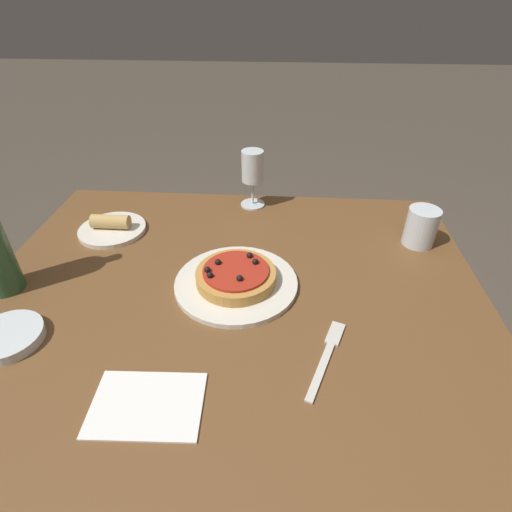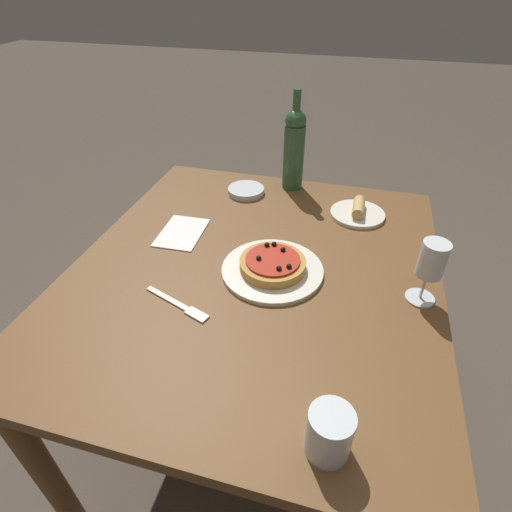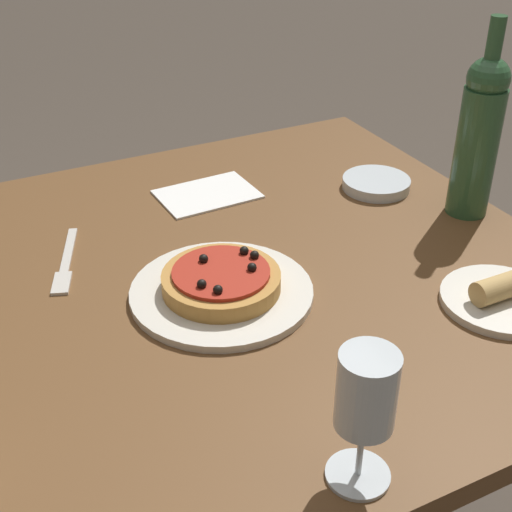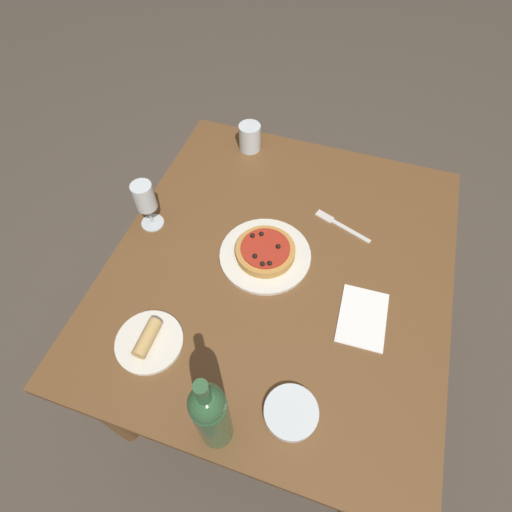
{
  "view_description": "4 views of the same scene",
  "coord_description": "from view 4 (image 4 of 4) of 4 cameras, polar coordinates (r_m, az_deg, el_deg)",
  "views": [
    {
      "loc": [
        0.1,
        -0.63,
        1.28
      ],
      "look_at": [
        0.06,
        0.01,
        0.82
      ],
      "focal_mm": 28.0,
      "sensor_mm": 36.0,
      "label": 1
    },
    {
      "loc": [
        0.82,
        0.23,
        1.39
      ],
      "look_at": [
        -0.01,
        -0.0,
        0.74
      ],
      "focal_mm": 28.0,
      "sensor_mm": 36.0,
      "label": 2
    },
    {
      "loc": [
        0.35,
        0.85,
        1.32
      ],
      "look_at": [
        -0.04,
        0.07,
        0.78
      ],
      "focal_mm": 50.0,
      "sensor_mm": 36.0,
      "label": 3
    },
    {
      "loc": [
        -0.65,
        -0.14,
        1.69
      ],
      "look_at": [
        -0.02,
        0.07,
        0.75
      ],
      "focal_mm": 28.0,
      "sensor_mm": 36.0,
      "label": 4
    }
  ],
  "objects": [
    {
      "name": "ground_plane",
      "position": [
        1.82,
        2.37,
        -13.59
      ],
      "size": [
        14.0,
        14.0,
        0.0
      ],
      "primitive_type": "plane",
      "color": "#4C4238"
    },
    {
      "name": "dining_table",
      "position": [
        1.26,
        3.33,
        -3.27
      ],
      "size": [
        1.11,
        0.98,
        0.71
      ],
      "color": "brown",
      "rests_on": "ground_plane"
    },
    {
      "name": "dinner_plate",
      "position": [
        1.19,
        1.32,
        0.15
      ],
      "size": [
        0.27,
        0.27,
        0.01
      ],
      "color": "silver",
      "rests_on": "dining_table"
    },
    {
      "name": "pizza",
      "position": [
        1.17,
        1.33,
        0.75
      ],
      "size": [
        0.18,
        0.18,
        0.04
      ],
      "color": "#BC843D",
      "rests_on": "dinner_plate"
    },
    {
      "name": "wine_glass",
      "position": [
        1.23,
        -15.62,
        7.91
      ],
      "size": [
        0.07,
        0.07,
        0.17
      ],
      "color": "silver",
      "rests_on": "dining_table"
    },
    {
      "name": "wine_bottle",
      "position": [
        0.86,
        -6.38,
        -21.73
      ],
      "size": [
        0.07,
        0.07,
        0.34
      ],
      "color": "#2D5633",
      "rests_on": "dining_table"
    },
    {
      "name": "water_cup",
      "position": [
        1.49,
        -0.89,
        16.6
      ],
      "size": [
        0.08,
        0.08,
        0.1
      ],
      "color": "silver",
      "rests_on": "dining_table"
    },
    {
      "name": "side_bowl",
      "position": [
        1.0,
        5.03,
        -21.35
      ],
      "size": [
        0.13,
        0.13,
        0.02
      ],
      "color": "silver",
      "rests_on": "dining_table"
    },
    {
      "name": "fork",
      "position": [
        1.29,
        11.77,
        4.41
      ],
      "size": [
        0.09,
        0.19,
        0.0
      ],
      "rotation": [
        0.0,
        0.0,
        1.22
      ],
      "color": "beige",
      "rests_on": "dining_table"
    },
    {
      "name": "side_plate",
      "position": [
        1.09,
        -15.06,
        -11.62
      ],
      "size": [
        0.18,
        0.18,
        0.05
      ],
      "color": "silver",
      "rests_on": "dining_table"
    },
    {
      "name": "paper_napkin",
      "position": [
        1.13,
        14.98,
        -8.45
      ],
      "size": [
        0.18,
        0.13,
        0.0
      ],
      "color": "white",
      "rests_on": "dining_table"
    }
  ]
}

